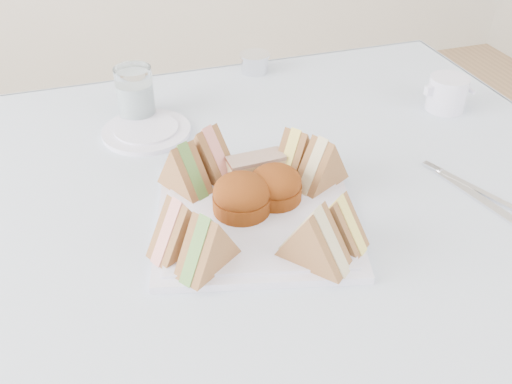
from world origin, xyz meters
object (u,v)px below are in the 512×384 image
object	(u,v)px
table	(296,348)
water_glass	(135,94)
serving_plate	(256,216)
creamer_jug	(447,93)

from	to	relation	value
table	water_glass	bearing A→B (deg)	123.18
serving_plate	water_glass	world-z (taller)	water_glass
water_glass	creamer_jug	world-z (taller)	water_glass
water_glass	table	bearing A→B (deg)	-56.82
table	water_glass	size ratio (longest dim) A/B	8.85
water_glass	creamer_jug	xyz separation A→B (m)	(0.58, -0.15, -0.02)
serving_plate	creamer_jug	xyz separation A→B (m)	(0.46, 0.22, 0.03)
table	creamer_jug	bearing A→B (deg)	26.26
serving_plate	creamer_jug	size ratio (longest dim) A/B	3.83
table	water_glass	world-z (taller)	water_glass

